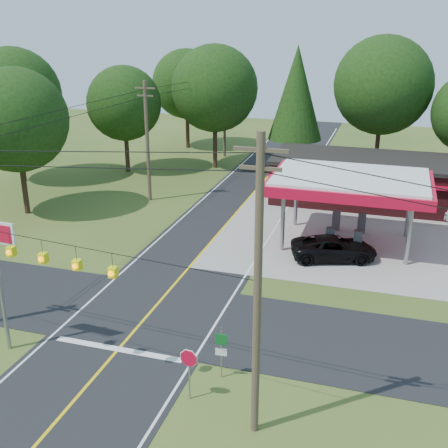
# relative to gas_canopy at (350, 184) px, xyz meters

# --- Properties ---
(ground) EXTENTS (120.00, 120.00, 0.00)m
(ground) POSITION_rel_gas_canopy_xyz_m (-9.00, -13.00, -4.27)
(ground) COLOR #36501C
(ground) RESTS_ON ground
(main_highway) EXTENTS (8.00, 120.00, 0.02)m
(main_highway) POSITION_rel_gas_canopy_xyz_m (-9.00, -13.00, -4.26)
(main_highway) COLOR black
(main_highway) RESTS_ON ground
(cross_road) EXTENTS (70.00, 7.00, 0.02)m
(cross_road) POSITION_rel_gas_canopy_xyz_m (-9.00, -13.00, -4.25)
(cross_road) COLOR black
(cross_road) RESTS_ON ground
(lane_center_yellow) EXTENTS (0.15, 110.00, 0.00)m
(lane_center_yellow) POSITION_rel_gas_canopy_xyz_m (-9.00, -13.00, -4.24)
(lane_center_yellow) COLOR yellow
(lane_center_yellow) RESTS_ON main_highway
(gas_canopy) EXTENTS (10.60, 7.40, 4.88)m
(gas_canopy) POSITION_rel_gas_canopy_xyz_m (0.00, 0.00, 0.00)
(gas_canopy) COLOR gray
(gas_canopy) RESTS_ON ground
(convenience_store) EXTENTS (16.40, 7.55, 3.80)m
(convenience_store) POSITION_rel_gas_canopy_xyz_m (1.00, 9.98, -2.35)
(convenience_store) COLOR #4C1519
(convenience_store) RESTS_ON ground
(utility_pole_near_right) EXTENTS (1.80, 0.30, 11.50)m
(utility_pole_near_right) POSITION_rel_gas_canopy_xyz_m (-1.50, -20.00, 1.69)
(utility_pole_near_right) COLOR #473828
(utility_pole_near_right) RESTS_ON ground
(utility_pole_far_left) EXTENTS (1.80, 0.30, 10.00)m
(utility_pole_far_left) POSITION_rel_gas_canopy_xyz_m (-17.00, 5.00, 0.93)
(utility_pole_far_left) COLOR #473828
(utility_pole_far_left) RESTS_ON ground
(utility_pole_north) EXTENTS (0.30, 0.30, 9.50)m
(utility_pole_north) POSITION_rel_gas_canopy_xyz_m (-15.50, 22.00, 0.48)
(utility_pole_north) COLOR #473828
(utility_pole_north) RESTS_ON ground
(overhead_beacons) EXTENTS (17.04, 2.04, 1.03)m
(overhead_beacons) POSITION_rel_gas_canopy_xyz_m (-10.00, -19.00, 1.95)
(overhead_beacons) COLOR black
(overhead_beacons) RESTS_ON ground
(treeline_backdrop) EXTENTS (70.27, 51.59, 13.30)m
(treeline_backdrop) POSITION_rel_gas_canopy_xyz_m (-8.18, 11.01, 3.22)
(treeline_backdrop) COLOR #332316
(treeline_backdrop) RESTS_ON ground
(suv_car) EXTENTS (6.86, 6.86, 1.52)m
(suv_car) POSITION_rel_gas_canopy_xyz_m (-0.50, -3.00, -3.51)
(suv_car) COLOR black
(suv_car) RESTS_ON ground
(octagonal_stop_sign) EXTENTS (0.82, 0.16, 2.37)m
(octagonal_stop_sign) POSITION_rel_gas_canopy_xyz_m (-4.50, -19.01, -2.50)
(octagonal_stop_sign) COLOR gray
(octagonal_stop_sign) RESTS_ON ground
(route_sign_post) EXTENTS (0.51, 0.10, 2.50)m
(route_sign_post) POSITION_rel_gas_canopy_xyz_m (-3.68, -17.25, -2.76)
(route_sign_post) COLOR gray
(route_sign_post) RESTS_ON ground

